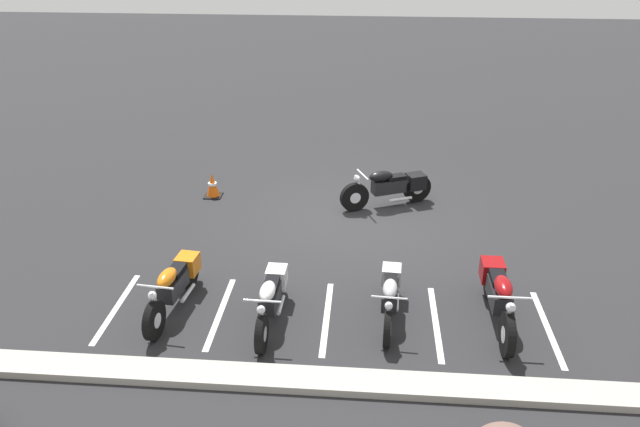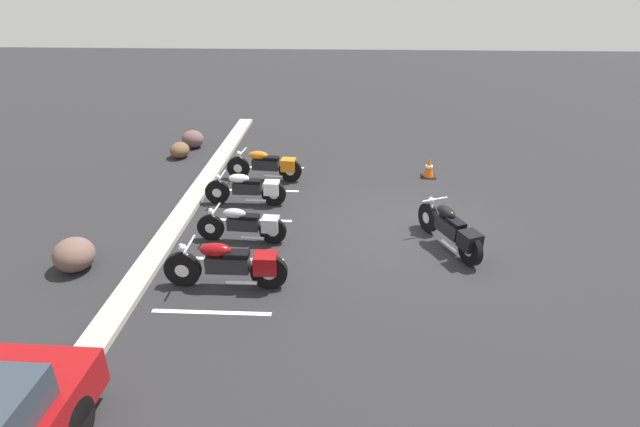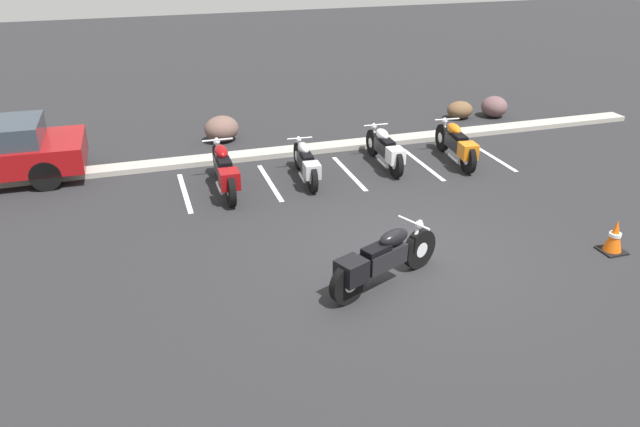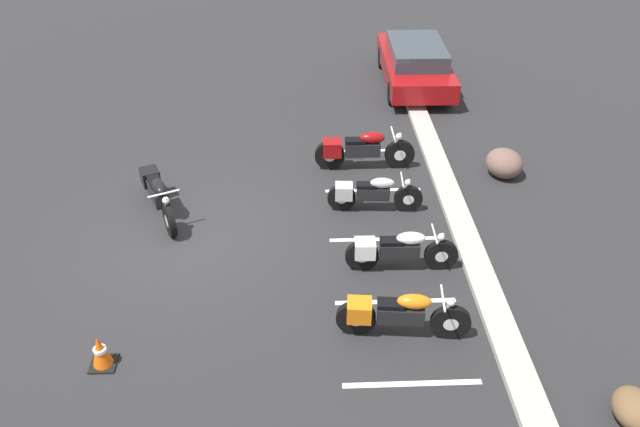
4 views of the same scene
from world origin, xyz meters
The scene contains 16 objects.
ground centered at (0.00, 0.00, 0.00)m, with size 60.00×60.00×0.00m, color #262628.
motorcycle_black_featured centered at (-0.80, -0.71, 0.47)m, with size 2.09×1.07×0.88m.
parked_bike_0 centered at (-2.44, 3.61, 0.48)m, with size 0.65×2.31×0.91m.
parked_bike_1 centered at (-0.69, 3.67, 0.41)m, with size 0.56×1.98×0.78m.
parked_bike_2 centered at (1.25, 3.94, 0.43)m, with size 0.58×2.07×0.81m.
parked_bike_3 centered at (2.92, 3.71, 0.45)m, with size 0.63×2.15×0.85m.
concrete_curb centered at (0.00, 5.46, 0.06)m, with size 18.00×0.50×0.12m, color #A8A399.
landscape_rock_0 centered at (-1.96, 6.85, 0.32)m, with size 0.88×0.79×0.65m, color brown.
landscape_rock_1 centered at (4.72, 6.80, 0.24)m, with size 0.74×0.60×0.49m, color brown.
landscape_rock_2 centered at (5.73, 6.66, 0.29)m, with size 0.72×0.71×0.59m, color brown.
traffic_cone centered at (3.39, -0.88, 0.27)m, with size 0.40×0.40×0.58m.
stall_line_0 centered at (-3.25, 3.83, 0.00)m, with size 0.10×2.10×0.00m, color white.
stall_line_1 centered at (-1.45, 3.83, 0.00)m, with size 0.10×2.10×0.00m, color white.
stall_line_2 centered at (0.35, 3.83, 0.00)m, with size 0.10×2.10×0.00m, color white.
stall_line_3 centered at (2.15, 3.83, 0.00)m, with size 0.10×2.10×0.00m, color white.
stall_line_4 centered at (3.95, 3.83, 0.00)m, with size 0.10×2.10×0.00m, color white.
Camera 2 is at (-10.20, 1.60, 5.32)m, focal length 28.00 mm.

